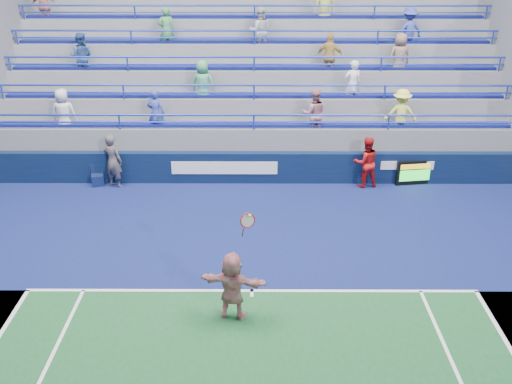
{
  "coord_description": "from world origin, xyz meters",
  "views": [
    {
      "loc": [
        0.15,
        -11.51,
        8.07
      ],
      "look_at": [
        0.09,
        2.5,
        1.5
      ],
      "focal_mm": 40.0,
      "sensor_mm": 36.0,
      "label": 1
    }
  ],
  "objects_px": {
    "tennis_player": "(232,286)",
    "judge_chair": "(98,179)",
    "line_judge": "(113,161)",
    "ball_girl": "(366,162)",
    "serve_speed_board": "(414,173)"
  },
  "relations": [
    {
      "from": "tennis_player",
      "to": "line_judge",
      "type": "height_order",
      "value": "tennis_player"
    },
    {
      "from": "line_judge",
      "to": "ball_girl",
      "type": "relative_size",
      "value": 1.06
    },
    {
      "from": "line_judge",
      "to": "ball_girl",
      "type": "height_order",
      "value": "line_judge"
    },
    {
      "from": "serve_speed_board",
      "to": "line_judge",
      "type": "xyz_separation_m",
      "value": [
        -10.18,
        -0.18,
        0.49
      ]
    },
    {
      "from": "judge_chair",
      "to": "ball_girl",
      "type": "bearing_deg",
      "value": -0.31
    },
    {
      "from": "line_judge",
      "to": "serve_speed_board",
      "type": "bearing_deg",
      "value": -156.42
    },
    {
      "from": "tennis_player",
      "to": "ball_girl",
      "type": "relative_size",
      "value": 1.5
    },
    {
      "from": "serve_speed_board",
      "to": "ball_girl",
      "type": "distance_m",
      "value": 1.77
    },
    {
      "from": "judge_chair",
      "to": "line_judge",
      "type": "bearing_deg",
      "value": -7.47
    },
    {
      "from": "serve_speed_board",
      "to": "line_judge",
      "type": "relative_size",
      "value": 0.68
    },
    {
      "from": "tennis_player",
      "to": "line_judge",
      "type": "xyz_separation_m",
      "value": [
        -4.3,
        7.12,
        0.1
      ]
    },
    {
      "from": "tennis_player",
      "to": "judge_chair",
      "type": "bearing_deg",
      "value": 124.26
    },
    {
      "from": "serve_speed_board",
      "to": "tennis_player",
      "type": "relative_size",
      "value": 0.48
    },
    {
      "from": "serve_speed_board",
      "to": "judge_chair",
      "type": "bearing_deg",
      "value": -179.47
    },
    {
      "from": "tennis_player",
      "to": "line_judge",
      "type": "relative_size",
      "value": 1.42
    }
  ]
}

